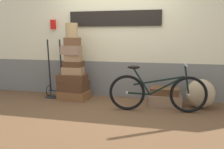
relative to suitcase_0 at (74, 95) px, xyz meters
The scene contains 16 objects.
ground 0.90m from the suitcase_0, 22.60° to the right, with size 10.12×5.20×0.06m, color brown.
station_building 1.48m from the suitcase_0, 31.10° to the left, with size 8.12×0.74×2.40m.
suitcase_0 is the anchor object (origin of this frame).
suitcase_1 0.19m from the suitcase_0, 150.08° to the right, with size 0.57×0.41×0.20m, color #4C2D19.
suitcase_2 0.37m from the suitcase_0, 148.96° to the right, with size 0.57×0.38×0.15m, color #4C2D19.
suitcase_3 0.52m from the suitcase_0, behind, with size 0.42×0.30×0.15m, color #9E754C.
suitcase_4 0.65m from the suitcase_0, 116.09° to the left, with size 0.39×0.30×0.12m, color #4C2D19.
suitcase_5 0.78m from the suitcase_0, 131.67° to the left, with size 0.33×0.23×0.14m, color #9E754C.
suitcase_6 0.95m from the suitcase_0, 157.14° to the right, with size 0.38×0.25×0.19m, color #937051.
suitcase_7 1.12m from the suitcase_0, 152.63° to the right, with size 0.30×0.22×0.16m, color brown.
suitcase_8 1.87m from the suitcase_0, ahead, with size 0.61×0.44×0.21m, color #937051.
suitcase_9 1.88m from the suitcase_0, ahead, with size 0.53×0.40×0.13m, color brown.
wicker_basket 1.35m from the suitcase_0, behind, with size 0.25×0.25×0.29m, color tan.
luggage_trolley 0.55m from the suitcase_0, 168.23° to the left, with size 0.36×0.34×1.25m.
burlap_sack 2.52m from the suitcase_0, ahead, with size 0.51×0.43×0.54m, color tan.
bicycle 1.82m from the suitcase_0, 14.42° to the right, with size 1.70×0.46×0.86m.
Camera 1 is at (1.13, -4.31, 1.33)m, focal length 38.85 mm.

